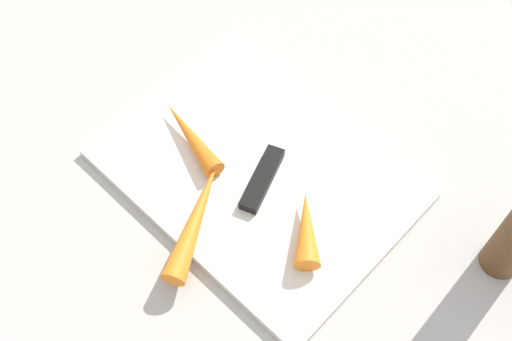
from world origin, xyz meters
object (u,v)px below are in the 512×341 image
at_px(knife, 267,170).
at_px(carrot_shortest, 306,228).
at_px(cutting_board, 256,173).
at_px(carrot_medium, 191,136).
at_px(carrot_longest, 196,215).

xyz_separation_m(knife, carrot_shortest, (-0.09, 0.03, 0.01)).
bearing_deg(carrot_shortest, cutting_board, 34.93).
bearing_deg(cutting_board, carrot_medium, 16.41).
bearing_deg(carrot_shortest, carrot_longest, 84.02).
bearing_deg(knife, carrot_longest, 152.06).
distance_m(carrot_medium, carrot_shortest, 0.19).
bearing_deg(cutting_board, knife, -150.69).
height_order(knife, carrot_longest, carrot_longest).
height_order(carrot_longest, carrot_medium, carrot_longest).
bearing_deg(carrot_longest, knife, -35.24).
height_order(carrot_longest, carrot_shortest, carrot_shortest).
height_order(cutting_board, carrot_medium, carrot_medium).
bearing_deg(carrot_shortest, knife, 29.44).
relative_size(carrot_longest, carrot_medium, 1.34).
bearing_deg(carrot_medium, carrot_shortest, -165.63).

